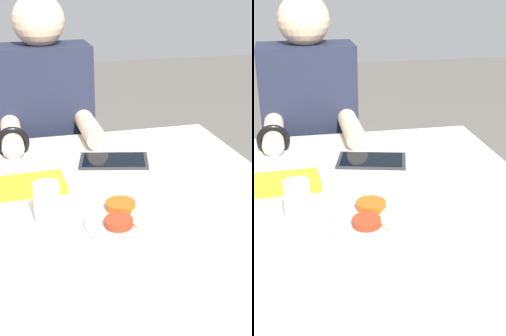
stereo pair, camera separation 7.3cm
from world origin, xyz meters
The scene contains 6 objects.
dining_table centered at (0.00, 0.00, 0.37)m, with size 1.02×1.04×0.75m.
thali_tray centered at (0.07, -0.16, 0.76)m, with size 0.28×0.28×0.03m.
red_notebook centered at (-0.18, 0.10, 0.76)m, with size 0.21×0.14×0.02m.
tablet_device centered at (0.10, 0.23, 0.75)m, with size 0.24×0.18×0.01m.
person_diner centered at (-0.07, 0.69, 0.58)m, with size 0.37×0.47×1.23m.
drinking_glass centered at (-0.14, -0.09, 0.80)m, with size 0.06×0.06×0.10m.
Camera 1 is at (-0.21, -1.09, 1.30)m, focal length 50.00 mm.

